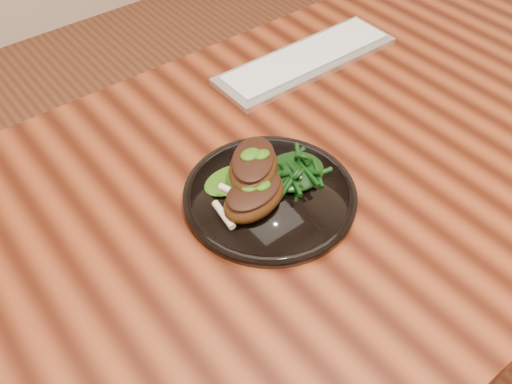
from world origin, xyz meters
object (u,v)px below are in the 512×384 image
Objects in this scene: desk at (284,217)px; plate at (270,196)px; greens_heap at (294,168)px; lamb_chop_front at (254,196)px; keyboard at (307,60)px.

desk is 0.10m from plate.
lamb_chop_front is at bearing -171.15° from greens_heap.
greens_heap is (0.05, 0.00, 0.02)m from plate.
lamb_chop_front is at bearing -142.33° from keyboard.
lamb_chop_front reaches higher than desk.
desk is at bearing 15.94° from lamb_chop_front.
lamb_chop_front is 1.26× the size of greens_heap.
keyboard is at bearing 45.12° from greens_heap.
desk is at bearing 134.15° from greens_heap.
lamb_chop_front is (-0.08, -0.02, 0.12)m from desk.
lamb_chop_front reaches higher than greens_heap.
desk is 4.15× the size of keyboard.
lamb_chop_front is 0.09m from greens_heap.
greens_heap reaches higher than keyboard.
plate is at bearing -174.81° from greens_heap.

